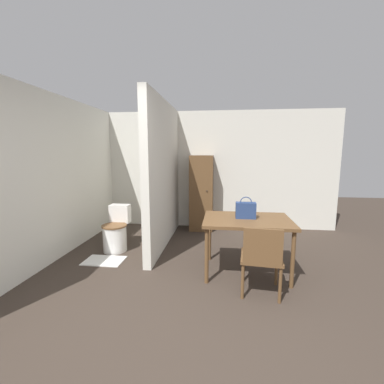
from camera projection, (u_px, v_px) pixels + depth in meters
name	position (u px, v px, depth m)	size (l,w,h in m)	color
ground_plane	(183.00, 347.00, 2.17)	(16.00, 16.00, 0.00)	#382D26
wall_back	(208.00, 170.00, 5.60)	(5.39, 0.12, 2.50)	silver
wall_left	(59.00, 177.00, 4.02)	(0.12, 4.62, 2.50)	silver
partition_wall	(164.00, 174.00, 4.51)	(0.12, 2.27, 2.50)	silver
dining_table	(247.00, 224.00, 3.43)	(1.15, 0.84, 0.75)	brown
wooden_chair	(262.00, 256.00, 2.90)	(0.50, 0.50, 0.83)	brown
toilet	(116.00, 232.00, 4.31)	(0.41, 0.55, 0.73)	white
handbag	(246.00, 210.00, 3.43)	(0.26, 0.12, 0.29)	navy
wooden_cabinet	(201.00, 193.00, 5.40)	(0.48, 0.45, 1.57)	brown
bath_mat	(104.00, 261.00, 3.89)	(0.58, 0.39, 0.01)	silver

